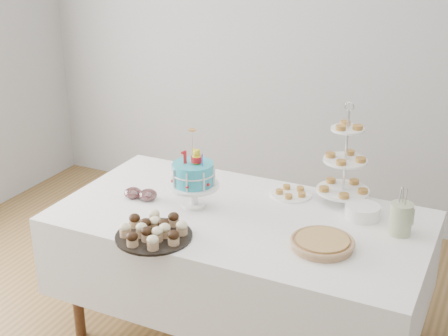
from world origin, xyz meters
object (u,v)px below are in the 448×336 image
at_px(tiered_stand, 345,161).
at_px(jam_bowl_a, 133,193).
at_px(table, 240,253).
at_px(pie, 322,243).
at_px(plate_stack, 362,212).
at_px(cupcake_tray, 154,230).
at_px(birthday_cake, 193,186).
at_px(pastry_plate, 291,193).
at_px(jam_bowl_b, 148,195).
at_px(utensil_pitcher, 401,218).

bearing_deg(tiered_stand, jam_bowl_a, -156.39).
xyz_separation_m(table, pie, (0.49, -0.15, 0.25)).
distance_m(table, jam_bowl_a, 0.68).
bearing_deg(plate_stack, cupcake_tray, -142.98).
height_order(birthday_cake, tiered_stand, tiered_stand).
xyz_separation_m(cupcake_tray, pastry_plate, (0.43, 0.75, -0.03)).
height_order(birthday_cake, cupcake_tray, birthday_cake).
distance_m(cupcake_tray, jam_bowl_b, 0.43).
bearing_deg(jam_bowl_b, utensil_pitcher, 8.61).
bearing_deg(pastry_plate, pie, -56.10).
bearing_deg(jam_bowl_b, cupcake_tray, -54.19).
distance_m(birthday_cake, pie, 0.77).
xyz_separation_m(birthday_cake, cupcake_tray, (-0.01, -0.39, -0.07)).
height_order(cupcake_tray, plate_stack, cupcake_tray).
bearing_deg(plate_stack, tiered_stand, 133.49).
bearing_deg(cupcake_tray, utensil_pitcher, 27.44).
bearing_deg(pastry_plate, plate_stack, -13.50).
xyz_separation_m(table, pastry_plate, (0.15, 0.35, 0.24)).
bearing_deg(birthday_cake, utensil_pitcher, -2.99).
bearing_deg(jam_bowl_a, jam_bowl_b, 7.16).
relative_size(birthday_cake, utensil_pitcher, 1.71).
xyz_separation_m(pastry_plate, jam_bowl_b, (-0.69, -0.39, 0.01)).
xyz_separation_m(jam_bowl_b, utensil_pitcher, (1.32, 0.20, 0.06)).
relative_size(pastry_plate, utensil_pitcher, 0.93).
distance_m(pie, jam_bowl_b, 1.02).
bearing_deg(jam_bowl_b, pastry_plate, 29.82).
bearing_deg(jam_bowl_a, birthday_cake, 8.03).
xyz_separation_m(pie, utensil_pitcher, (0.30, 0.30, 0.06)).
distance_m(tiered_stand, plate_stack, 0.29).
bearing_deg(pastry_plate, cupcake_tray, -120.11).
bearing_deg(utensil_pitcher, cupcake_tray, -169.49).
bearing_deg(jam_bowl_b, plate_stack, 14.76).
relative_size(table, cupcake_tray, 5.11).
bearing_deg(table, utensil_pitcher, 10.95).
xyz_separation_m(cupcake_tray, plate_stack, (0.85, 0.64, -0.01)).
xyz_separation_m(plate_stack, utensil_pitcher, (0.21, -0.09, 0.05)).
height_order(plate_stack, jam_bowl_b, plate_stack).
xyz_separation_m(cupcake_tray, jam_bowl_a, (-0.34, 0.34, -0.01)).
bearing_deg(tiered_stand, utensil_pitcher, -34.99).
distance_m(table, tiered_stand, 0.75).
relative_size(pastry_plate, jam_bowl_b, 2.24).
height_order(plate_stack, jam_bowl_a, plate_stack).
distance_m(table, plate_stack, 0.68).
bearing_deg(pie, jam_bowl_a, 175.40).
bearing_deg(utensil_pitcher, pie, -151.73).
distance_m(birthday_cake, jam_bowl_b, 0.28).
relative_size(pie, tiered_stand, 0.54).
xyz_separation_m(birthday_cake, pie, (0.75, -0.14, -0.09)).
relative_size(plate_stack, jam_bowl_b, 1.75).
bearing_deg(tiered_stand, birthday_cake, -149.59).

